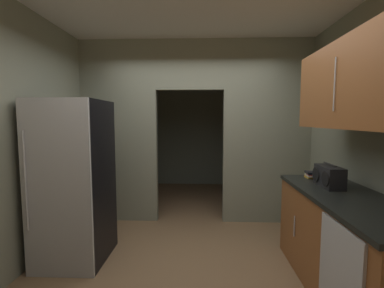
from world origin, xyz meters
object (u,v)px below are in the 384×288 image
object	(u,v)px
boombox	(329,177)
dishwasher	(339,285)
refrigerator	(74,181)
book_stack	(312,175)

from	to	relation	value
boombox	dishwasher	bearing A→B (deg)	-109.30
dishwasher	boombox	bearing A→B (deg)	70.70
refrigerator	boombox	bearing A→B (deg)	-4.85
boombox	book_stack	xyz separation A→B (m)	(-0.01, 0.41, -0.07)
refrigerator	dishwasher	distance (m)	2.68
refrigerator	boombox	xyz separation A→B (m)	(2.70, -0.23, 0.13)
boombox	book_stack	distance (m)	0.41
dishwasher	boombox	size ratio (longest dim) A/B	2.39
refrigerator	dishwasher	bearing A→B (deg)	-24.14
refrigerator	book_stack	bearing A→B (deg)	3.79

